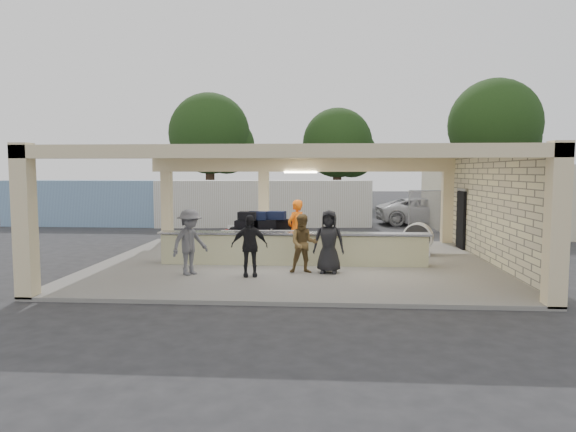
# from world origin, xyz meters

# --- Properties ---
(ground) EXTENTS (120.00, 120.00, 0.00)m
(ground) POSITION_xyz_m (0.00, 0.00, 0.00)
(ground) COLOR #242427
(ground) RESTS_ON ground
(pavilion) EXTENTS (12.01, 10.00, 3.55)m
(pavilion) POSITION_xyz_m (0.21, 0.66, 1.35)
(pavilion) COLOR slate
(pavilion) RESTS_ON ground
(baggage_counter) EXTENTS (8.20, 0.58, 0.98)m
(baggage_counter) POSITION_xyz_m (0.00, -0.50, 0.59)
(baggage_counter) COLOR #BBB98C
(baggage_counter) RESTS_ON pavilion
(luggage_cart) EXTENTS (2.66, 1.74, 1.51)m
(luggage_cart) POSITION_xyz_m (-1.09, 0.78, 0.94)
(luggage_cart) COLOR white
(luggage_cart) RESTS_ON pavilion
(drum_fan) EXTENTS (1.04, 0.69, 1.10)m
(drum_fan) POSITION_xyz_m (4.09, 1.50, 0.69)
(drum_fan) COLOR white
(drum_fan) RESTS_ON pavilion
(baggage_handler) EXTENTS (0.74, 0.79, 1.92)m
(baggage_handler) POSITION_xyz_m (0.04, 0.38, 1.06)
(baggage_handler) COLOR #E2590B
(baggage_handler) RESTS_ON pavilion
(passenger_a) EXTENTS (0.82, 0.42, 1.64)m
(passenger_a) POSITION_xyz_m (0.37, -1.78, 0.92)
(passenger_a) COLOR brown
(passenger_a) RESTS_ON pavilion
(passenger_b) EXTENTS (1.02, 0.52, 1.66)m
(passenger_b) POSITION_xyz_m (-1.06, -2.34, 0.93)
(passenger_b) COLOR black
(passenger_b) RESTS_ON pavilion
(passenger_c) EXTENTS (1.01, 1.18, 1.79)m
(passenger_c) POSITION_xyz_m (-2.71, -2.24, 1.00)
(passenger_c) COLOR #54545A
(passenger_c) RESTS_ON pavilion
(passenger_d) EXTENTS (0.88, 0.41, 1.76)m
(passenger_d) POSITION_xyz_m (1.07, -1.73, 0.98)
(passenger_d) COLOR black
(passenger_d) RESTS_ON pavilion
(car_white_a) EXTENTS (5.37, 2.97, 1.47)m
(car_white_a) POSITION_xyz_m (6.48, 12.64, 0.73)
(car_white_a) COLOR silver
(car_white_a) RESTS_ON ground
(car_white_b) EXTENTS (4.32, 2.04, 1.32)m
(car_white_b) POSITION_xyz_m (11.06, 12.68, 0.66)
(car_white_b) COLOR silver
(car_white_b) RESTS_ON ground
(car_dark) EXTENTS (3.89, 1.52, 1.28)m
(car_dark) POSITION_xyz_m (6.77, 15.11, 0.64)
(car_dark) COLOR black
(car_dark) RESTS_ON ground
(container_white) EXTENTS (11.39, 3.34, 2.43)m
(container_white) POSITION_xyz_m (-2.27, 11.36, 1.22)
(container_white) COLOR silver
(container_white) RESTS_ON ground
(container_blue) EXTENTS (9.36, 2.34, 2.43)m
(container_blue) POSITION_xyz_m (-11.48, 11.09, 1.21)
(container_blue) COLOR #7BA3C5
(container_blue) RESTS_ON ground
(fence) EXTENTS (12.06, 0.06, 2.03)m
(fence) POSITION_xyz_m (11.00, 9.00, 1.05)
(fence) COLOR gray
(fence) RESTS_ON ground
(tree_left) EXTENTS (6.60, 6.30, 9.00)m
(tree_left) POSITION_xyz_m (-7.68, 24.16, 5.59)
(tree_left) COLOR #382619
(tree_left) RESTS_ON ground
(tree_mid) EXTENTS (6.00, 5.60, 8.00)m
(tree_mid) POSITION_xyz_m (2.32, 26.16, 4.96)
(tree_mid) COLOR #382619
(tree_mid) RESTS_ON ground
(tree_right) EXTENTS (7.20, 7.00, 10.00)m
(tree_right) POSITION_xyz_m (14.32, 25.16, 6.21)
(tree_right) COLOR #382619
(tree_right) RESTS_ON ground
(adjacent_building) EXTENTS (6.00, 8.00, 3.20)m
(adjacent_building) POSITION_xyz_m (9.50, 10.00, 1.60)
(adjacent_building) COLOR beige
(adjacent_building) RESTS_ON ground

